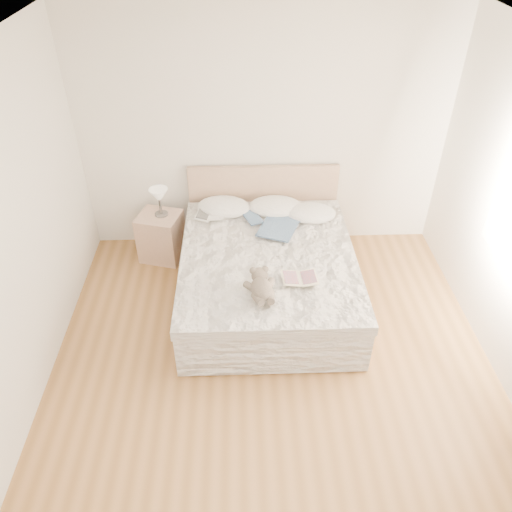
% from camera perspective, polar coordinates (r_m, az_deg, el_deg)
% --- Properties ---
extents(floor, '(4.00, 4.50, 0.00)m').
position_cam_1_polar(floor, '(4.53, 2.06, -14.39)').
color(floor, brown).
rests_on(floor, ground).
extents(ceiling, '(4.00, 4.50, 0.00)m').
position_cam_1_polar(ceiling, '(2.94, 3.29, 20.38)').
color(ceiling, white).
rests_on(ceiling, ground).
extents(wall_back, '(4.00, 0.02, 2.70)m').
position_cam_1_polar(wall_back, '(5.52, 0.86, 13.73)').
color(wall_back, silver).
rests_on(wall_back, ground).
extents(bed, '(1.72, 2.14, 1.00)m').
position_cam_1_polar(bed, '(5.15, 1.30, -1.80)').
color(bed, tan).
rests_on(bed, floor).
extents(nightstand, '(0.54, 0.51, 0.56)m').
position_cam_1_polar(nightstand, '(5.81, -10.78, 2.22)').
color(nightstand, tan).
rests_on(nightstand, floor).
extents(table_lamp, '(0.23, 0.23, 0.32)m').
position_cam_1_polar(table_lamp, '(5.55, -11.01, 6.68)').
color(table_lamp, '#49433F').
rests_on(table_lamp, nightstand).
extents(pillow_left, '(0.64, 0.49, 0.18)m').
position_cam_1_polar(pillow_left, '(5.57, -3.69, 5.63)').
color(pillow_left, white).
rests_on(pillow_left, bed).
extents(pillow_middle, '(0.62, 0.46, 0.18)m').
position_cam_1_polar(pillow_middle, '(5.56, 2.26, 5.64)').
color(pillow_middle, white).
rests_on(pillow_middle, bed).
extents(pillow_right, '(0.56, 0.42, 0.16)m').
position_cam_1_polar(pillow_right, '(5.48, 6.30, 4.90)').
color(pillow_right, white).
rests_on(pillow_right, bed).
extents(blouse, '(0.74, 0.76, 0.02)m').
position_cam_1_polar(blouse, '(5.26, 2.70, 3.49)').
color(blouse, '#355071').
rests_on(blouse, bed).
extents(photo_book, '(0.36, 0.28, 0.02)m').
position_cam_1_polar(photo_book, '(5.44, -5.21, 4.63)').
color(photo_book, white).
rests_on(photo_book, bed).
extents(childrens_book, '(0.35, 0.25, 0.02)m').
position_cam_1_polar(childrens_book, '(4.58, 4.99, -2.57)').
color(childrens_book, '#FFF4CD').
rests_on(childrens_book, bed).
extents(teddy_bear, '(0.31, 0.39, 0.19)m').
position_cam_1_polar(teddy_bear, '(4.36, 0.64, -4.43)').
color(teddy_bear, '#6A5E50').
rests_on(teddy_bear, bed).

